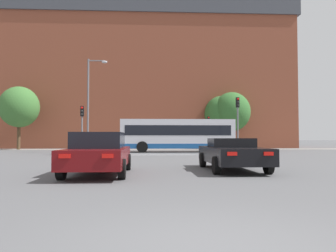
% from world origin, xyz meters
% --- Properties ---
extents(ground_plane, '(400.00, 400.00, 0.00)m').
position_xyz_m(ground_plane, '(0.00, 0.00, 0.00)').
color(ground_plane, '#545456').
extents(stop_line_strip, '(9.26, 0.30, 0.01)m').
position_xyz_m(stop_line_strip, '(0.00, 21.24, 0.00)').
color(stop_line_strip, silver).
rests_on(stop_line_strip, ground_plane).
extents(far_pavement, '(70.29, 2.50, 0.01)m').
position_xyz_m(far_pavement, '(0.00, 34.04, 0.01)').
color(far_pavement, gray).
rests_on(far_pavement, ground_plane).
extents(brick_civic_building, '(43.21, 11.05, 26.37)m').
position_xyz_m(brick_civic_building, '(-3.07, 42.57, 9.94)').
color(brick_civic_building, brown).
rests_on(brick_civic_building, ground_plane).
extents(car_saloon_left, '(2.10, 4.87, 1.48)m').
position_xyz_m(car_saloon_left, '(-2.53, 7.88, 0.75)').
color(car_saloon_left, '#600C0F').
rests_on(car_saloon_left, ground_plane).
extents(car_roadster_right, '(2.11, 4.76, 1.27)m').
position_xyz_m(car_roadster_right, '(2.52, 9.12, 0.66)').
color(car_roadster_right, black).
rests_on(car_roadster_right, ground_plane).
extents(bus_crossing_lead, '(10.29, 2.68, 2.98)m').
position_xyz_m(bus_crossing_lead, '(1.70, 26.31, 1.59)').
color(bus_crossing_lead, silver).
rests_on(bus_crossing_lead, ground_plane).
extents(traffic_light_far_right, '(0.26, 0.31, 3.80)m').
position_xyz_m(traffic_light_far_right, '(5.94, 33.75, 2.57)').
color(traffic_light_far_right, slate).
rests_on(traffic_light_far_right, ground_plane).
extents(traffic_light_near_left, '(0.26, 0.31, 3.77)m').
position_xyz_m(traffic_light_near_left, '(-6.04, 21.77, 2.56)').
color(traffic_light_near_left, slate).
rests_on(traffic_light_near_left, ground_plane).
extents(traffic_light_near_right, '(0.26, 0.31, 4.52)m').
position_xyz_m(traffic_light_near_right, '(6.16, 21.75, 3.02)').
color(traffic_light_near_right, slate).
rests_on(traffic_light_near_right, ground_plane).
extents(street_lamp_junction, '(1.74, 0.36, 8.29)m').
position_xyz_m(street_lamp_junction, '(-6.01, 25.25, 4.93)').
color(street_lamp_junction, slate).
rests_on(street_lamp_junction, ground_plane).
extents(pedestrian_waiting, '(0.39, 0.46, 1.76)m').
position_xyz_m(pedestrian_waiting, '(-3.54, 34.62, 1.04)').
color(pedestrian_waiting, '#333851').
rests_on(pedestrian_waiting, ground_plane).
extents(tree_by_building, '(4.61, 4.61, 6.97)m').
position_xyz_m(tree_by_building, '(9.24, 36.09, 4.54)').
color(tree_by_building, '#4C3823').
rests_on(tree_by_building, ground_plane).
extents(tree_kerbside, '(4.31, 4.31, 6.59)m').
position_xyz_m(tree_kerbside, '(8.15, 36.79, 4.32)').
color(tree_kerbside, '#4C3823').
rests_on(tree_kerbside, ground_plane).
extents(tree_distant, '(4.39, 4.39, 7.12)m').
position_xyz_m(tree_distant, '(-15.59, 33.83, 4.80)').
color(tree_distant, '#4C3823').
rests_on(tree_distant, ground_plane).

